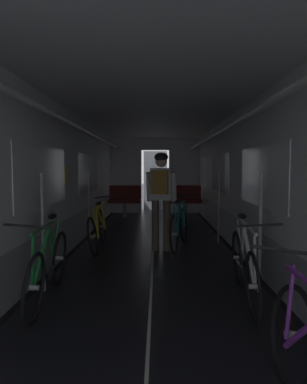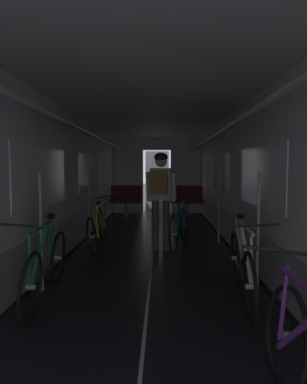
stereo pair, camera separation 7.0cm
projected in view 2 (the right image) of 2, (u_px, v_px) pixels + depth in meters
train_car_shell at (152, 153)px, 5.27m from camera, size 3.14×12.34×2.57m
bench_seat_far_left at (126, 198)px, 9.83m from camera, size 0.98×0.51×0.95m
bench_seat_far_right at (186, 198)px, 9.79m from camera, size 0.98×0.51×0.95m
bicycle_white at (242, 266)px, 3.62m from camera, size 0.44×1.69×0.94m
bicycle_yellow at (98, 228)px, 5.93m from camera, size 0.44×1.69×0.96m
bicycle_green at (46, 266)px, 3.62m from camera, size 0.44×1.69×0.95m
person_cyclist_aisle at (161, 190)px, 5.74m from camera, size 0.55×0.42×1.73m
bicycle_teal_in_aisle at (179, 227)px, 6.05m from camera, size 0.60×1.66×0.94m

